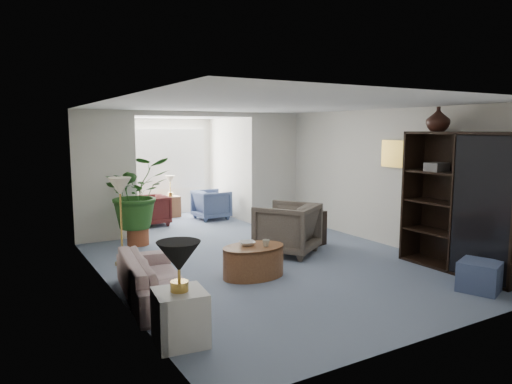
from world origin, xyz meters
TOP-DOWN VIEW (x-y plane):
  - floor at (0.00, 0.00)m, footprint 6.00×6.00m
  - sunroom_floor at (0.00, 4.10)m, footprint 2.60×2.60m
  - back_pier_left at (-1.90, 3.00)m, footprint 1.20×0.12m
  - back_pier_right at (1.90, 3.00)m, footprint 1.20×0.12m
  - back_header at (0.00, 3.00)m, footprint 2.60×0.12m
  - window_pane at (0.00, 5.18)m, footprint 2.20×0.02m
  - window_blinds at (0.00, 5.15)m, footprint 2.20×0.02m
  - framed_picture at (2.46, -0.10)m, footprint 0.04×0.50m
  - sofa at (-2.09, -0.46)m, footprint 0.96×1.95m
  - end_table at (-2.29, -1.81)m, footprint 0.55×0.55m
  - table_lamp at (-2.29, -1.81)m, footprint 0.44×0.44m
  - floor_lamp at (-2.07, 1.26)m, footprint 0.36×0.36m
  - coffee_table at (-0.58, -0.31)m, footprint 1.15×1.15m
  - coffee_bowl at (-0.63, -0.21)m, footprint 0.29×0.29m
  - coffee_cup at (-0.43, -0.41)m, footprint 0.13×0.13m
  - wingback_chair at (0.56, 0.50)m, footprint 1.32×1.33m
  - side_table_dark at (1.26, 0.80)m, footprint 0.61×0.53m
  - entertainment_cabinet at (2.23, -1.66)m, footprint 0.50×1.89m
  - cabinet_urn at (2.23, -1.16)m, footprint 0.36×0.36m
  - ottoman at (1.71, -2.36)m, footprint 0.64×0.64m
  - plant_pot at (-1.48, 2.42)m, footprint 0.40×0.40m
  - house_plant at (-1.48, 2.42)m, footprint 1.19×1.03m
  - sunroom_chair_blue at (0.78, 4.03)m, footprint 0.79×0.77m
  - sunroom_chair_maroon at (-0.72, 4.03)m, footprint 0.76×0.74m
  - sunroom_table at (0.03, 4.78)m, footprint 0.43×0.34m
  - shelf_clutter at (2.18, -1.70)m, footprint 0.30×1.11m

SIDE VIEW (x-z plane):
  - floor at x=0.00m, z-range 0.00..0.00m
  - sunroom_floor at x=0.00m, z-range 0.00..0.00m
  - plant_pot at x=-1.48m, z-range 0.00..0.32m
  - ottoman at x=1.71m, z-range 0.00..0.40m
  - coffee_table at x=-0.58m, z-range 0.00..0.45m
  - sunroom_table at x=0.03m, z-range 0.00..0.51m
  - end_table at x=-2.29m, z-range 0.00..0.55m
  - sofa at x=-2.09m, z-range 0.00..0.55m
  - side_table_dark at x=1.26m, z-range 0.00..0.63m
  - sunroom_chair_maroon at x=-0.72m, z-range 0.00..0.68m
  - sunroom_chair_blue at x=0.78m, z-range 0.00..0.70m
  - wingback_chair at x=0.56m, z-range 0.00..0.88m
  - coffee_bowl at x=-0.63m, z-range 0.45..0.51m
  - coffee_cup at x=-0.43m, z-range 0.45..0.55m
  - table_lamp at x=-2.29m, z-range 0.75..1.05m
  - house_plant at x=-1.48m, z-range 0.32..1.64m
  - entertainment_cabinet at x=2.23m, z-range 0.00..2.10m
  - back_pier_left at x=-1.90m, z-range 0.00..2.50m
  - back_pier_right at x=1.90m, z-range 0.00..2.50m
  - floor_lamp at x=-2.07m, z-range 1.11..1.39m
  - shelf_clutter at x=2.18m, z-range 1.08..1.69m
  - window_pane at x=0.00m, z-range 0.65..2.15m
  - window_blinds at x=0.00m, z-range 0.65..2.15m
  - framed_picture at x=2.46m, z-range 1.50..1.90m
  - cabinet_urn at x=2.23m, z-range 2.10..2.47m
  - back_header at x=0.00m, z-range 2.40..2.50m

